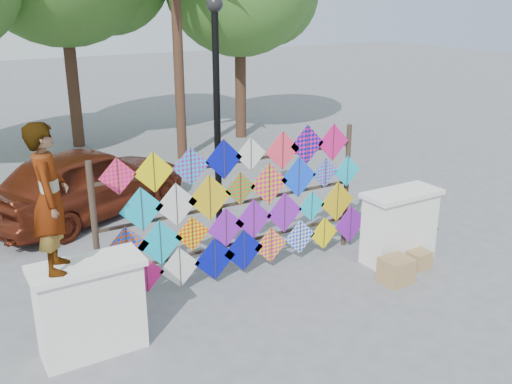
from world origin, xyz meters
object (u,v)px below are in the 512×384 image
lamppost (217,102)px  kite_rack (244,206)px  sedan (87,182)px  vendor_woman (50,198)px

lamppost → kite_rack: bearing=-98.8°
kite_rack → sedan: (-1.48, 4.05, -0.44)m
sedan → lamppost: bearing=-173.1°
kite_rack → vendor_woman: size_ratio=2.74×
lamppost → vendor_woman: bearing=-146.6°
vendor_woman → lamppost: 4.02m
sedan → lamppost: size_ratio=1.00×
vendor_woman → kite_rack: bearing=-57.0°
kite_rack → sedan: size_ratio=1.12×
kite_rack → sedan: bearing=110.1°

